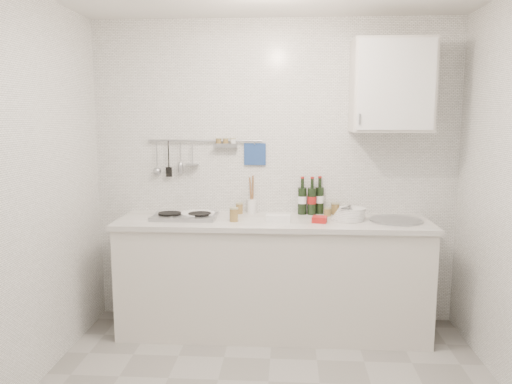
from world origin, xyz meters
TOP-DOWN VIEW (x-y plane):
  - back_wall at (0.00, 1.40)m, footprint 3.00×0.02m
  - wall_left at (-1.50, 0.00)m, footprint 0.02×2.80m
  - counter at (0.01, 1.10)m, footprint 2.44×0.64m
  - wall_rail at (-0.60, 1.37)m, footprint 0.98×0.09m
  - wall_cabinet at (0.90, 1.22)m, footprint 0.60×0.38m
  - plate_stack_hob at (-0.61, 1.15)m, footprint 0.29×0.29m
  - plate_stack_sink at (0.60, 1.12)m, footprint 0.27×0.25m
  - wine_bottles at (0.31, 1.34)m, footprint 0.22×0.12m
  - butter_dish at (0.04, 1.01)m, footprint 0.19×0.10m
  - strawberry_punnet at (0.36, 1.02)m, footprint 0.13×0.13m
  - utensil_crock at (-0.19, 1.35)m, footprint 0.08×0.08m
  - jar_a at (-0.29, 1.32)m, footprint 0.06×0.06m
  - jar_b at (0.51, 1.35)m, footprint 0.07×0.07m
  - jar_c at (0.44, 1.27)m, footprint 0.06×0.06m
  - jar_d at (-0.30, 1.01)m, footprint 0.07×0.07m

SIDE VIEW (x-z plane):
  - counter at x=0.01m, z-range -0.05..0.92m
  - plate_stack_hob at x=-0.61m, z-range 0.92..0.96m
  - strawberry_punnet at x=0.36m, z-range 0.92..0.96m
  - butter_dish at x=0.04m, z-range 0.92..0.98m
  - jar_c at x=0.44m, z-range 0.92..0.99m
  - plate_stack_sink at x=0.60m, z-range 0.92..1.02m
  - jar_a at x=-0.29m, z-range 0.92..1.01m
  - jar_b at x=0.51m, z-range 0.92..1.01m
  - jar_d at x=-0.30m, z-range 0.92..1.03m
  - utensil_crock at x=-0.19m, z-range 0.84..1.15m
  - wine_bottles at x=0.31m, z-range 0.92..1.23m
  - back_wall at x=0.00m, z-range 0.00..2.50m
  - wall_left at x=-1.50m, z-range 0.00..2.50m
  - wall_rail at x=-0.60m, z-range 1.26..1.60m
  - wall_cabinet at x=0.90m, z-range 1.60..2.30m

